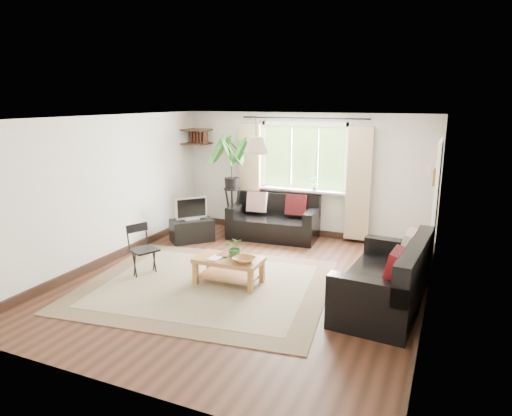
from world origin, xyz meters
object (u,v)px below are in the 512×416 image
at_px(sofa_back, 273,218).
at_px(tv_stand, 192,230).
at_px(sofa_right, 384,275).
at_px(coffee_table, 229,271).
at_px(folding_chair, 144,251).
at_px(palm_stand, 232,184).

relative_size(sofa_back, tv_stand, 2.17).
distance_m(sofa_right, coffee_table, 2.20).
distance_m(coffee_table, folding_chair, 1.37).
relative_size(coffee_table, tv_stand, 1.25).
distance_m(sofa_back, palm_stand, 1.08).
distance_m(sofa_back, sofa_right, 3.32).
distance_m(tv_stand, palm_stand, 1.23).
distance_m(palm_stand, folding_chair, 2.71).
relative_size(sofa_back, folding_chair, 2.17).
relative_size(sofa_right, palm_stand, 0.94).
bearing_deg(sofa_right, palm_stand, -120.30).
height_order(sofa_back, coffee_table, sofa_back).
bearing_deg(palm_stand, tv_stand, -117.22).
bearing_deg(folding_chair, sofa_back, 1.63).
xyz_separation_m(tv_stand, folding_chair, (0.24, -1.79, 0.18)).
bearing_deg(tv_stand, sofa_back, -16.48).
height_order(sofa_back, folding_chair, sofa_back).
height_order(sofa_right, folding_chair, sofa_right).
bearing_deg(palm_stand, sofa_right, -34.84).
xyz_separation_m(coffee_table, palm_stand, (-1.15, 2.43, 0.79)).
bearing_deg(folding_chair, tv_stand, 32.35).
distance_m(coffee_table, tv_stand, 2.24).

